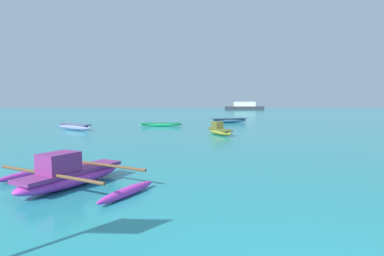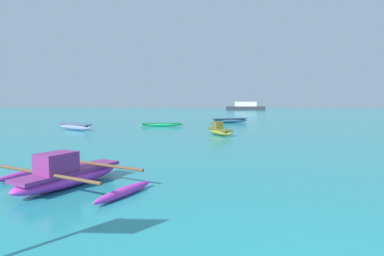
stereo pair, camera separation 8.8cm
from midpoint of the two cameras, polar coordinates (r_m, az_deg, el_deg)
moored_boat_0 at (r=17.96m, az=5.06°, el=-0.43°), size 1.59×2.58×0.80m
moored_boat_1 at (r=24.62m, az=-6.00°, el=0.71°), size 3.54×1.05×0.29m
moored_boat_2 at (r=22.64m, az=-21.67°, el=0.27°), size 3.40×2.57×0.46m
moored_boat_3 at (r=7.47m, az=-22.43°, el=-8.26°), size 3.81×3.01×0.83m
moored_boat_4 at (r=28.91m, az=6.97°, el=1.47°), size 3.90×2.53×0.45m
distant_ferry at (r=78.98m, az=9.91°, el=4.00°), size 9.93×2.19×2.19m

